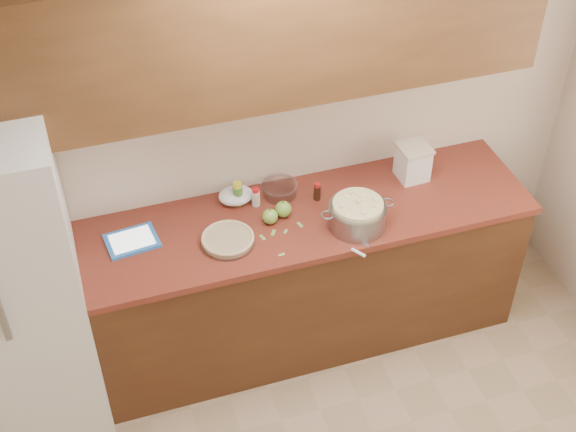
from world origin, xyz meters
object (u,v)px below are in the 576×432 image
object	(u,v)px
flour_canister	(413,162)
tablet	(132,241)
pie	(228,240)
colander	(357,215)

from	to	relation	value
flour_canister	tablet	size ratio (longest dim) A/B	0.75
flour_canister	tablet	bearing A→B (deg)	-177.95
pie	tablet	distance (m)	0.49
colander	flour_canister	world-z (taller)	flour_canister
pie	tablet	size ratio (longest dim) A/B	1.00
flour_canister	tablet	world-z (taller)	flour_canister
pie	flour_canister	world-z (taller)	flour_canister
pie	colander	size ratio (longest dim) A/B	0.70
pie	tablet	bearing A→B (deg)	161.31
pie	flour_canister	distance (m)	1.13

